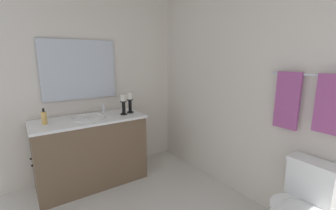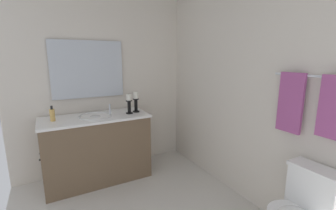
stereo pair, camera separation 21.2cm
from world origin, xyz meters
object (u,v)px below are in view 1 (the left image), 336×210
Objects in this scene: sink_basin at (89,121)px; candle_holder_short at (123,104)px; towel_near_vanity at (287,101)px; towel_bar at (313,75)px; mirror at (80,70)px; vanity_cabinet at (91,151)px; soap_bottle at (44,118)px; toilet at (300,209)px; towel_center at (333,105)px; candle_holder_tall at (130,102)px.

sink_basin is 1.58× the size of candle_holder_short.
towel_bar is at bearing 5.77° from towel_near_vanity.
towel_bar is (2.16, 1.33, 0.01)m from mirror.
sink_basin is at bearing 90.00° from vanity_cabinet.
sink_basin is at bearing -144.72° from towel_bar.
mirror is 0.74m from soap_bottle.
towel_near_vanity is at bearing 37.66° from vanity_cabinet.
vanity_cabinet is at bearing -151.10° from toilet.
towel_bar reaches higher than candle_holder_short.
vanity_cabinet is 1.75× the size of toilet.
towel_near_vanity is at bearing 37.64° from sink_basin.
vanity_cabinet is 2.51m from towel_bar.
candle_holder_short is 2.14m from toilet.
candle_holder_short is 0.34× the size of toilet.
mirror is 3.59× the size of candle_holder_short.
soap_bottle is at bearing -141.91° from toilet.
mirror reaches higher than toilet.
soap_bottle is 0.25× the size of towel_bar.
towel_near_vanity and towel_center have the same top height.
soap_bottle is at bearing -133.80° from towel_near_vanity.
candle_holder_tall is at bearing 87.42° from sink_basin.
towel_center reaches higher than candle_holder_short.
mirror is 5.09× the size of soap_bottle.
towel_center reaches higher than vanity_cabinet.
towel_bar reaches higher than vanity_cabinet.
mirror reaches higher than towel_near_vanity.
towel_near_vanity is at bearing 24.79° from candle_holder_tall.
sink_basin is 2.33m from toilet.
mirror is at bearing -179.80° from sink_basin.
towel_near_vanity reaches higher than candle_holder_short.
sink_basin is 0.54× the size of toilet.
sink_basin is at bearing -151.12° from toilet.
soap_bottle is at bearing -92.27° from candle_holder_tall.
candle_holder_short reaches higher than toilet.
towel_center reaches higher than sink_basin.
candle_holder_tall is at bearing -155.21° from towel_near_vanity.
mirror is at bearing -150.69° from towel_center.
vanity_cabinet is 2.55× the size of towel_near_vanity.
candle_holder_short is 1.87m from towel_near_vanity.
towel_near_vanity is at bearing 33.53° from mirror.
towel_center is at bearing -5.77° from towel_bar.
towel_center is (1.99, 0.88, 0.23)m from candle_holder_short.
sink_basin is at bearing 88.09° from soap_bottle.
towel_near_vanity reaches higher than toilet.
candle_holder_short is 0.54× the size of towel_center.
towel_bar is 1.39× the size of towel_near_vanity.
towel_bar reaches higher than candle_holder_tall.
mirror is 2.38m from towel_near_vanity.
candle_holder_tall is 0.12m from candle_holder_short.
towel_center is at bearing 40.80° from soap_bottle.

